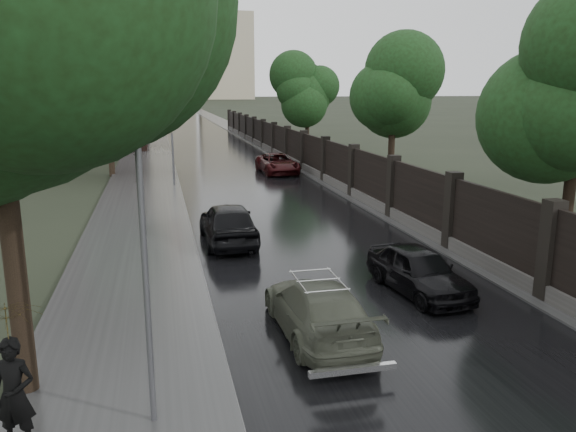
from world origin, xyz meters
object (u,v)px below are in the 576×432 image
at_px(tree_right_c, 307,95).
at_px(hatchback_left, 228,223).
at_px(volga_sedan, 318,309).
at_px(pedestrian_umbrella, 7,335).
at_px(lamp_post, 145,273).
at_px(car_right_near, 419,270).
at_px(tree_left_far, 107,92).
at_px(car_right_far, 278,163).
at_px(traffic_light, 172,145).
at_px(tree_right_b, 393,98).

height_order(tree_right_c, hatchback_left, tree_right_c).
height_order(volga_sedan, pedestrian_umbrella, pedestrian_umbrella).
relative_size(lamp_post, car_right_near, 1.36).
bearing_deg(tree_left_far, volga_sedan, -76.42).
xyz_separation_m(lamp_post, car_right_far, (7.91, 27.34, -2.02)).
height_order(tree_left_far, traffic_light, tree_left_far).
bearing_deg(tree_right_c, pedestrian_umbrella, -110.95).
bearing_deg(traffic_light, lamp_post, -92.68).
bearing_deg(car_right_far, lamp_post, -108.60).
relative_size(tree_right_b, volga_sedan, 1.62).
bearing_deg(tree_left_far, car_right_far, -6.31).
xyz_separation_m(traffic_light, volga_sedan, (2.50, -20.65, -1.77)).
height_order(tree_right_b, car_right_near, tree_right_b).
height_order(tree_right_b, lamp_post, tree_right_b).
xyz_separation_m(tree_right_b, traffic_light, (-11.80, 2.99, -2.55)).
bearing_deg(tree_right_b, tree_left_far, 152.70).
bearing_deg(hatchback_left, tree_right_b, -137.58).
bearing_deg(volga_sedan, lamp_post, 37.19).
xyz_separation_m(tree_right_b, pedestrian_umbrella, (-14.86, -20.80, -2.96)).
relative_size(volga_sedan, car_right_near, 1.15).
bearing_deg(pedestrian_umbrella, tree_left_far, 107.30).
distance_m(volga_sedan, car_right_far, 24.87).
xyz_separation_m(lamp_post, car_right_near, (7.00, 4.79, -2.03)).
bearing_deg(tree_left_far, pedestrian_umbrella, -88.72).
distance_m(tree_left_far, lamp_post, 28.73).
xyz_separation_m(tree_right_c, lamp_post, (-12.90, -38.50, -2.28)).
xyz_separation_m(tree_right_b, tree_right_c, (0.00, 18.00, 0.00)).
relative_size(car_right_near, car_right_far, 0.80).
bearing_deg(traffic_light, hatchback_left, -83.17).
height_order(tree_right_c, traffic_light, tree_right_c).
bearing_deg(traffic_light, tree_left_far, 126.47).
xyz_separation_m(volga_sedan, car_right_far, (4.31, 24.50, 0.03)).
height_order(tree_left_far, car_right_far, tree_left_far).
distance_m(volga_sedan, car_right_near, 3.92).
relative_size(car_right_near, pedestrian_umbrella, 1.37).
distance_m(tree_left_far, car_right_far, 11.53).
height_order(tree_right_b, tree_right_c, same).
relative_size(hatchback_left, car_right_far, 0.95).
bearing_deg(volga_sedan, car_right_far, -101.06).
xyz_separation_m(tree_right_c, hatchback_left, (-10.30, -27.54, -4.19)).
bearing_deg(car_right_near, lamp_post, -152.37).
relative_size(tree_left_far, pedestrian_umbrella, 2.69).
height_order(traffic_light, car_right_far, traffic_light).
relative_size(traffic_light, car_right_near, 1.06).
bearing_deg(lamp_post, pedestrian_umbrella, -171.16).
bearing_deg(tree_left_far, car_right_near, -67.96).
relative_size(traffic_light, volga_sedan, 0.93).
xyz_separation_m(tree_right_b, lamp_post, (-12.90, -20.50, -2.28)).
bearing_deg(volga_sedan, traffic_light, -84.19).
xyz_separation_m(volga_sedan, hatchback_left, (-1.00, 8.12, 0.13)).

